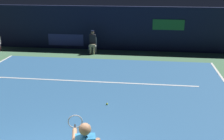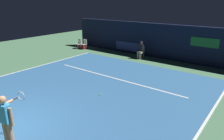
# 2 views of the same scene
# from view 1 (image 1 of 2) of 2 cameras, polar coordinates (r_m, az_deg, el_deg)

# --- Properties ---
(ground_plane) EXTENTS (32.71, 32.71, 0.00)m
(ground_plane) POSITION_cam_1_polar(r_m,az_deg,el_deg) (10.15, -5.59, -6.12)
(ground_plane) COLOR #4C7A56
(court_surface) EXTENTS (10.92, 10.84, 0.01)m
(court_surface) POSITION_cam_1_polar(r_m,az_deg,el_deg) (10.15, -5.59, -6.08)
(court_surface) COLOR #336699
(court_surface) RESTS_ON ground
(line_service) EXTENTS (8.51, 0.10, 0.01)m
(line_service) POSITION_cam_1_polar(r_m,az_deg,el_deg) (11.86, -3.55, -2.36)
(line_service) COLOR white
(line_service) RESTS_ON court_surface
(back_wall) EXTENTS (16.34, 0.33, 2.60)m
(back_wall) POSITION_cam_1_polar(r_m,az_deg,el_deg) (17.07, 0.07, 8.40)
(back_wall) COLOR #141933
(back_wall) RESTS_ON ground
(line_judge_on_chair) EXTENTS (0.46, 0.54, 1.32)m
(line_judge_on_chair) POSITION_cam_1_polar(r_m,az_deg,el_deg) (16.31, -3.93, 5.71)
(line_judge_on_chair) COLOR white
(line_judge_on_chair) RESTS_ON ground
(tennis_ball) EXTENTS (0.07, 0.07, 0.07)m
(tennis_ball) POSITION_cam_1_polar(r_m,az_deg,el_deg) (9.73, -1.01, -6.84)
(tennis_ball) COLOR #CCE033
(tennis_ball) RESTS_ON court_surface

